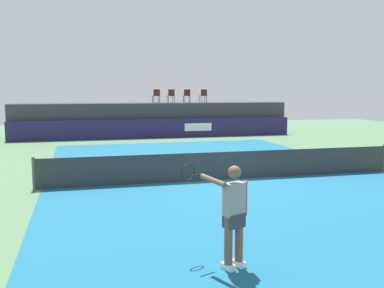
{
  "coord_description": "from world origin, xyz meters",
  "views": [
    {
      "loc": [
        -4.84,
        -13.89,
        3.0
      ],
      "look_at": [
        -0.71,
        2.0,
        1.0
      ],
      "focal_mm": 41.01,
      "sensor_mm": 36.0,
      "label": 1
    }
  ],
  "objects_px": {
    "spectator_chair_left": "(171,95)",
    "net_post_far": "(384,158)",
    "net_post_near": "(34,174)",
    "tennis_ball": "(115,151)",
    "spectator_chair_center": "(187,95)",
    "spectator_chair_right": "(203,95)",
    "tennis_player": "(233,213)",
    "spectator_chair_far_left": "(156,95)"
  },
  "relations": [
    {
      "from": "spectator_chair_right",
      "to": "net_post_near",
      "type": "height_order",
      "value": "spectator_chair_right"
    },
    {
      "from": "spectator_chair_right",
      "to": "tennis_player",
      "type": "bearing_deg",
      "value": -104.81
    },
    {
      "from": "net_post_near",
      "to": "net_post_far",
      "type": "bearing_deg",
      "value": 0.0
    },
    {
      "from": "spectator_chair_center",
      "to": "tennis_player",
      "type": "distance_m",
      "value": 23.05
    },
    {
      "from": "spectator_chair_left",
      "to": "tennis_ball",
      "type": "bearing_deg",
      "value": -120.07
    },
    {
      "from": "spectator_chair_left",
      "to": "net_post_near",
      "type": "bearing_deg",
      "value": -115.99
    },
    {
      "from": "net_post_near",
      "to": "spectator_chair_far_left",
      "type": "bearing_deg",
      "value": 66.94
    },
    {
      "from": "spectator_chair_right",
      "to": "tennis_ball",
      "type": "distance_m",
      "value": 10.33
    },
    {
      "from": "spectator_chair_right",
      "to": "net_post_far",
      "type": "distance_m",
      "value": 15.55
    },
    {
      "from": "spectator_chair_far_left",
      "to": "tennis_player",
      "type": "relative_size",
      "value": 0.5
    },
    {
      "from": "spectator_chair_center",
      "to": "net_post_near",
      "type": "relative_size",
      "value": 0.89
    },
    {
      "from": "net_post_far",
      "to": "tennis_player",
      "type": "height_order",
      "value": "tennis_player"
    },
    {
      "from": "spectator_chair_right",
      "to": "tennis_ball",
      "type": "height_order",
      "value": "spectator_chair_right"
    },
    {
      "from": "net_post_near",
      "to": "spectator_chair_left",
      "type": "bearing_deg",
      "value": 64.01
    },
    {
      "from": "spectator_chair_center",
      "to": "spectator_chair_left",
      "type": "bearing_deg",
      "value": 179.54
    },
    {
      "from": "spectator_chair_right",
      "to": "net_post_far",
      "type": "bearing_deg",
      "value": -79.97
    },
    {
      "from": "spectator_chair_center",
      "to": "spectator_chair_right",
      "type": "distance_m",
      "value": 1.13
    },
    {
      "from": "spectator_chair_far_left",
      "to": "spectator_chair_right",
      "type": "distance_m",
      "value": 3.26
    },
    {
      "from": "spectator_chair_far_left",
      "to": "spectator_chair_right",
      "type": "bearing_deg",
      "value": -0.02
    },
    {
      "from": "spectator_chair_left",
      "to": "spectator_chair_right",
      "type": "distance_m",
      "value": 2.23
    },
    {
      "from": "spectator_chair_left",
      "to": "net_post_near",
      "type": "distance_m",
      "value": 17.25
    },
    {
      "from": "tennis_player",
      "to": "spectator_chair_center",
      "type": "bearing_deg",
      "value": 78.0
    },
    {
      "from": "spectator_chair_center",
      "to": "spectator_chair_right",
      "type": "relative_size",
      "value": 1.0
    },
    {
      "from": "spectator_chair_left",
      "to": "spectator_chair_right",
      "type": "height_order",
      "value": "same"
    },
    {
      "from": "spectator_chair_far_left",
      "to": "tennis_ball",
      "type": "bearing_deg",
      "value": -114.5
    },
    {
      "from": "spectator_chair_left",
      "to": "tennis_ball",
      "type": "distance_m",
      "value": 9.24
    },
    {
      "from": "net_post_near",
      "to": "tennis_ball",
      "type": "xyz_separation_m",
      "value": [
        3.06,
        7.72,
        -0.46
      ]
    },
    {
      "from": "spectator_chair_left",
      "to": "spectator_chair_center",
      "type": "bearing_deg",
      "value": -0.46
    },
    {
      "from": "net_post_near",
      "to": "tennis_player",
      "type": "relative_size",
      "value": 0.56
    },
    {
      "from": "net_post_near",
      "to": "tennis_player",
      "type": "distance_m",
      "value": 8.09
    },
    {
      "from": "spectator_chair_right",
      "to": "tennis_ball",
      "type": "relative_size",
      "value": 13.06
    },
    {
      "from": "spectator_chair_far_left",
      "to": "spectator_chair_right",
      "type": "height_order",
      "value": "same"
    },
    {
      "from": "tennis_player",
      "to": "net_post_far",
      "type": "bearing_deg",
      "value": 39.69
    },
    {
      "from": "spectator_chair_left",
      "to": "net_post_far",
      "type": "xyz_separation_m",
      "value": [
        4.9,
        -15.38,
        -2.19
      ]
    },
    {
      "from": "spectator_chair_left",
      "to": "tennis_player",
      "type": "xyz_separation_m",
      "value": [
        -3.67,
        -22.49,
        -1.73
      ]
    },
    {
      "from": "net_post_far",
      "to": "tennis_player",
      "type": "xyz_separation_m",
      "value": [
        -8.57,
        -7.11,
        0.46
      ]
    },
    {
      "from": "spectator_chair_far_left",
      "to": "spectator_chair_left",
      "type": "relative_size",
      "value": 1.0
    },
    {
      "from": "net_post_far",
      "to": "spectator_chair_right",
      "type": "bearing_deg",
      "value": 100.03
    },
    {
      "from": "spectator_chair_far_left",
      "to": "spectator_chair_center",
      "type": "xyz_separation_m",
      "value": [
        2.15,
        0.21,
        0.0
      ]
    },
    {
      "from": "net_post_near",
      "to": "tennis_ball",
      "type": "relative_size",
      "value": 14.71
    },
    {
      "from": "spectator_chair_center",
      "to": "net_post_near",
      "type": "bearing_deg",
      "value": -119.25
    },
    {
      "from": "spectator_chair_center",
      "to": "tennis_player",
      "type": "bearing_deg",
      "value": -102.0
    }
  ]
}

